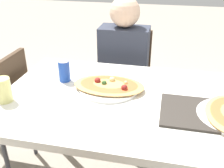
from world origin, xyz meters
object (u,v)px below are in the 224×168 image
object	(u,v)px
chair_side_left	(0,110)
pizza_main	(109,86)
drink_glass	(3,90)
chair_far_seated	(125,77)
person_seated	(123,61)
dining_table	(116,108)
soda_can	(64,71)

from	to	relation	value
chair_side_left	pizza_main	size ratio (longest dim) A/B	2.22
drink_glass	chair_far_seated	bearing A→B (deg)	63.14
drink_glass	person_seated	bearing A→B (deg)	60.05
dining_table	drink_glass	distance (m)	0.59
chair_side_left	drink_glass	world-z (taller)	drink_glass
chair_far_seated	person_seated	xyz separation A→B (m)	(-0.00, -0.11, 0.19)
dining_table	drink_glass	bearing A→B (deg)	-163.22
person_seated	chair_far_seated	bearing A→B (deg)	-90.00
drink_glass	dining_table	bearing A→B (deg)	16.78
chair_far_seated	chair_side_left	bearing A→B (deg)	42.41
pizza_main	soda_can	distance (m)	0.29
pizza_main	soda_can	world-z (taller)	soda_can
pizza_main	drink_glass	size ratio (longest dim) A/B	3.14
chair_far_seated	dining_table	bearing A→B (deg)	95.82
chair_far_seated	drink_glass	world-z (taller)	drink_glass
chair_side_left	person_seated	bearing A→B (deg)	-52.78
dining_table	soda_can	bearing A→B (deg)	160.20
dining_table	person_seated	bearing A→B (deg)	96.82
dining_table	chair_side_left	world-z (taller)	chair_side_left
dining_table	chair_far_seated	world-z (taller)	chair_far_seated
chair_far_seated	person_seated	bearing A→B (deg)	90.00
dining_table	chair_side_left	xyz separation A→B (m)	(-0.81, 0.10, -0.18)
pizza_main	drink_glass	xyz separation A→B (m)	(-0.49, -0.24, 0.04)
dining_table	pizza_main	xyz separation A→B (m)	(-0.06, 0.08, 0.09)
person_seated	soda_can	distance (m)	0.60
drink_glass	chair_side_left	bearing A→B (deg)	134.83
pizza_main	chair_far_seated	bearing A→B (deg)	91.65
chair_side_left	drink_glass	xyz separation A→B (m)	(0.26, -0.26, 0.32)
chair_side_left	chair_far_seated	bearing A→B (deg)	-47.59
chair_side_left	person_seated	size ratio (longest dim) A/B	0.75
person_seated	dining_table	bearing A→B (deg)	96.82
person_seated	drink_glass	xyz separation A→B (m)	(-0.47, -0.82, 0.13)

